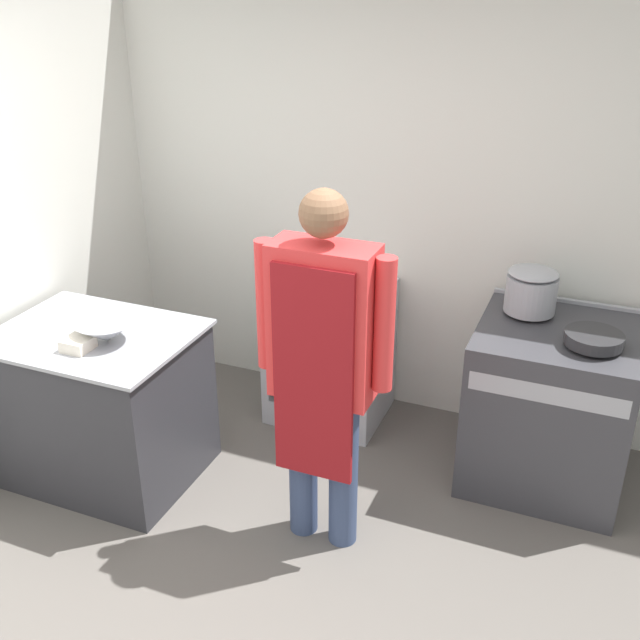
{
  "coord_description": "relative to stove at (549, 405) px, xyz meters",
  "views": [
    {
      "loc": [
        1.35,
        -1.98,
        2.6
      ],
      "look_at": [
        0.05,
        1.17,
        0.98
      ],
      "focal_mm": 42.0,
      "sensor_mm": 36.0,
      "label": 1
    }
  ],
  "objects": [
    {
      "name": "saute_pan",
      "position": [
        0.16,
        -0.14,
        0.5
      ],
      "size": [
        0.28,
        0.28,
        0.06
      ],
      "color": "#262628",
      "rests_on": "stove"
    },
    {
      "name": "prep_counter",
      "position": [
        -2.26,
        -0.89,
        -0.02
      ],
      "size": [
        1.03,
        0.8,
        0.86
      ],
      "color": "#2D2D33",
      "rests_on": "ground_plane"
    },
    {
      "name": "plastic_tub",
      "position": [
        -2.21,
        -1.06,
        0.44
      ],
      "size": [
        0.14,
        0.14,
        0.06
      ],
      "color": "silver",
      "rests_on": "prep_counter"
    },
    {
      "name": "stock_pot",
      "position": [
        -0.18,
        0.14,
        0.59
      ],
      "size": [
        0.27,
        0.27,
        0.24
      ],
      "color": "#9EA0A8",
      "rests_on": "stove"
    },
    {
      "name": "fridge_unit",
      "position": [
        -1.33,
        0.14,
        -0.01
      ],
      "size": [
        0.69,
        0.56,
        0.88
      ],
      "color": "silver",
      "rests_on": "ground_plane"
    },
    {
      "name": "wall_back",
      "position": [
        -1.18,
        0.47,
        0.9
      ],
      "size": [
        8.0,
        0.05,
        2.7
      ],
      "color": "silver",
      "rests_on": "ground_plane"
    },
    {
      "name": "ground_plane",
      "position": [
        -1.18,
        -1.68,
        -0.45
      ],
      "size": [
        14.0,
        14.0,
        0.0
      ],
      "primitive_type": "plane",
      "color": "#5B5651"
    },
    {
      "name": "mixing_bowl",
      "position": [
        -2.13,
        -0.93,
        0.47
      ],
      "size": [
        0.31,
        0.31,
        0.11
      ],
      "color": "#9EA0A8",
      "rests_on": "prep_counter"
    },
    {
      "name": "stove",
      "position": [
        0.0,
        0.0,
        0.0
      ],
      "size": [
        0.82,
        0.79,
        0.92
      ],
      "color": "#38383D",
      "rests_on": "ground_plane"
    },
    {
      "name": "person_cook",
      "position": [
        -0.95,
        -0.93,
        0.57
      ],
      "size": [
        0.65,
        0.24,
        1.79
      ],
      "color": "#38476B",
      "rests_on": "ground_plane"
    },
    {
      "name": "wall_left",
      "position": [
        -2.85,
        -0.68,
        0.9
      ],
      "size": [
        0.05,
        8.0,
        2.7
      ],
      "color": "silver",
      "rests_on": "ground_plane"
    }
  ]
}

